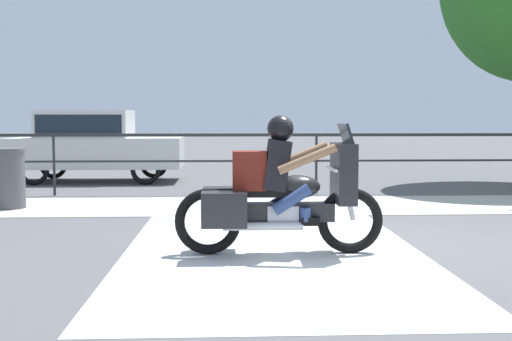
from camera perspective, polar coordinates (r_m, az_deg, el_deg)
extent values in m
plane|color=#565659|center=(7.80, 10.51, -6.42)|extent=(120.00, 120.00, 0.00)
cube|color=#B7B2A8|center=(11.09, 6.54, -3.07)|extent=(44.00, 2.40, 0.01)
cube|color=silver|center=(7.42, 1.36, -6.88)|extent=(3.30, 6.00, 0.01)
cube|color=#232326|center=(12.64, 5.40, 3.17)|extent=(36.00, 0.04, 0.06)
cube|color=#232326|center=(12.66, 5.38, 0.87)|extent=(36.00, 0.03, 0.04)
cylinder|color=#232326|center=(12.98, -17.51, 0.50)|extent=(0.05, 0.05, 1.20)
cylinder|color=#232326|center=(12.67, 5.38, 0.60)|extent=(0.05, 0.05, 1.20)
torus|color=black|center=(7.16, 8.37, -4.43)|extent=(0.73, 0.11, 0.73)
torus|color=black|center=(7.04, -4.30, -4.55)|extent=(0.73, 0.11, 0.73)
cube|color=#232326|center=(7.04, 2.10, -3.71)|extent=(1.19, 0.22, 0.20)
cube|color=silver|center=(7.05, 2.35, -4.11)|extent=(0.34, 0.26, 0.26)
ellipsoid|color=#232326|center=(7.03, 3.63, -1.46)|extent=(0.52, 0.30, 0.26)
cube|color=black|center=(7.00, 0.82, -1.96)|extent=(0.69, 0.28, 0.08)
cube|color=#232326|center=(7.09, 7.79, -0.22)|extent=(0.20, 0.63, 0.66)
cube|color=#1E232B|center=(7.07, 7.98, 3.24)|extent=(0.10, 0.54, 0.24)
cylinder|color=silver|center=(7.06, 6.67, 0.18)|extent=(0.04, 0.70, 0.04)
cylinder|color=silver|center=(6.89, 0.64, -4.99)|extent=(0.86, 0.09, 0.09)
cube|color=#232326|center=(6.77, -2.84, -3.48)|extent=(0.48, 0.28, 0.37)
cube|color=#232326|center=(7.25, -2.82, -2.95)|extent=(0.48, 0.28, 0.37)
cylinder|color=silver|center=(7.12, 8.16, -2.34)|extent=(0.18, 0.06, 0.53)
cube|color=black|center=(6.98, 1.85, 0.50)|extent=(0.31, 0.36, 0.57)
sphere|color=#8C6647|center=(6.97, 2.19, 3.58)|extent=(0.23, 0.23, 0.23)
sphere|color=black|center=(6.97, 2.19, 3.74)|extent=(0.29, 0.29, 0.29)
cylinder|color=#33477A|center=(6.88, 3.19, -2.59)|extent=(0.44, 0.13, 0.34)
cylinder|color=#33477A|center=(6.92, 4.42, -3.92)|extent=(0.11, 0.11, 0.15)
cube|color=black|center=(6.94, 4.83, -4.52)|extent=(0.20, 0.10, 0.09)
cylinder|color=#33477A|center=(7.18, 2.95, -2.29)|extent=(0.44, 0.13, 0.34)
cylinder|color=#33477A|center=(7.22, 4.13, -3.57)|extent=(0.11, 0.11, 0.15)
cube|color=black|center=(7.24, 4.52, -4.14)|extent=(0.20, 0.10, 0.09)
cylinder|color=#8C6647|center=(6.71, 4.58, 1.01)|extent=(0.63, 0.09, 0.33)
cylinder|color=#8C6647|center=(7.31, 4.00, 1.31)|extent=(0.63, 0.09, 0.33)
cube|color=maroon|center=(6.97, -0.61, 0.00)|extent=(0.36, 0.32, 0.42)
cube|color=silver|center=(15.59, -13.97, 1.58)|extent=(4.01, 1.75, 0.70)
cube|color=silver|center=(15.62, -14.88, 4.03)|extent=(2.08, 1.54, 0.64)
cube|color=#19232D|center=(15.43, -11.16, 4.09)|extent=(0.04, 1.36, 0.52)
cube|color=#19232D|center=(15.62, -14.88, 4.03)|extent=(1.92, 1.57, 0.42)
torus|color=black|center=(14.62, -9.78, 0.08)|extent=(0.68, 0.11, 0.68)
torus|color=black|center=(16.21, -9.07, 0.52)|extent=(0.68, 0.11, 0.68)
torus|color=black|center=(15.13, -19.16, 0.04)|extent=(0.68, 0.11, 0.68)
torus|color=black|center=(16.67, -17.59, 0.48)|extent=(0.68, 0.11, 0.68)
cylinder|color=#515156|center=(11.32, -21.10, -0.83)|extent=(0.51, 0.51, 0.94)
cylinder|color=#515156|center=(11.29, -21.17, 1.70)|extent=(0.54, 0.54, 0.06)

